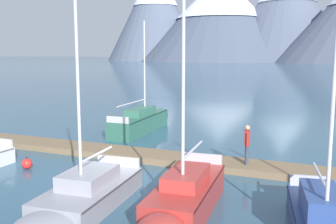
{
  "coord_description": "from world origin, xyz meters",
  "views": [
    {
      "loc": [
        6.64,
        -13.0,
        5.05
      ],
      "look_at": [
        0.0,
        6.0,
        2.0
      ],
      "focal_mm": 42.5,
      "sensor_mm": 36.0,
      "label": 1
    }
  ],
  "objects_px": {
    "sailboat_mid_dock_port": "(143,120)",
    "person_on_dock": "(247,142)",
    "mooring_buoy_channel_marker": "(27,164)",
    "sailboat_mid_dock_starboard": "(81,197)",
    "sailboat_far_berth": "(183,199)"
  },
  "relations": [
    {
      "from": "sailboat_mid_dock_starboard",
      "to": "sailboat_far_berth",
      "type": "height_order",
      "value": "sailboat_far_berth"
    },
    {
      "from": "sailboat_mid_dock_port",
      "to": "person_on_dock",
      "type": "height_order",
      "value": "sailboat_mid_dock_port"
    },
    {
      "from": "sailboat_far_berth",
      "to": "mooring_buoy_channel_marker",
      "type": "xyz_separation_m",
      "value": [
        -7.93,
        2.64,
        -0.37
      ]
    },
    {
      "from": "sailboat_mid_dock_starboard",
      "to": "sailboat_far_berth",
      "type": "distance_m",
      "value": 3.26
    },
    {
      "from": "sailboat_mid_dock_port",
      "to": "person_on_dock",
      "type": "xyz_separation_m",
      "value": [
        7.66,
        -6.83,
        0.61
      ]
    },
    {
      "from": "sailboat_mid_dock_starboard",
      "to": "sailboat_far_berth",
      "type": "bearing_deg",
      "value": 11.47
    },
    {
      "from": "person_on_dock",
      "to": "sailboat_mid_dock_starboard",
      "type": "bearing_deg",
      "value": -125.03
    },
    {
      "from": "sailboat_mid_dock_port",
      "to": "mooring_buoy_channel_marker",
      "type": "relative_size",
      "value": 13.74
    },
    {
      "from": "sailboat_mid_dock_port",
      "to": "sailboat_mid_dock_starboard",
      "type": "relative_size",
      "value": 1.04
    },
    {
      "from": "sailboat_far_berth",
      "to": "mooring_buoy_channel_marker",
      "type": "relative_size",
      "value": 13.59
    },
    {
      "from": "mooring_buoy_channel_marker",
      "to": "sailboat_mid_dock_starboard",
      "type": "bearing_deg",
      "value": -34.77
    },
    {
      "from": "sailboat_mid_dock_starboard",
      "to": "mooring_buoy_channel_marker",
      "type": "distance_m",
      "value": 5.78
    },
    {
      "from": "sailboat_mid_dock_port",
      "to": "sailboat_mid_dock_starboard",
      "type": "distance_m",
      "value": 13.42
    },
    {
      "from": "sailboat_mid_dock_port",
      "to": "sailboat_far_berth",
      "type": "relative_size",
      "value": 1.01
    },
    {
      "from": "sailboat_mid_dock_starboard",
      "to": "sailboat_far_berth",
      "type": "xyz_separation_m",
      "value": [
        3.19,
        0.65,
        0.12
      ]
    }
  ]
}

